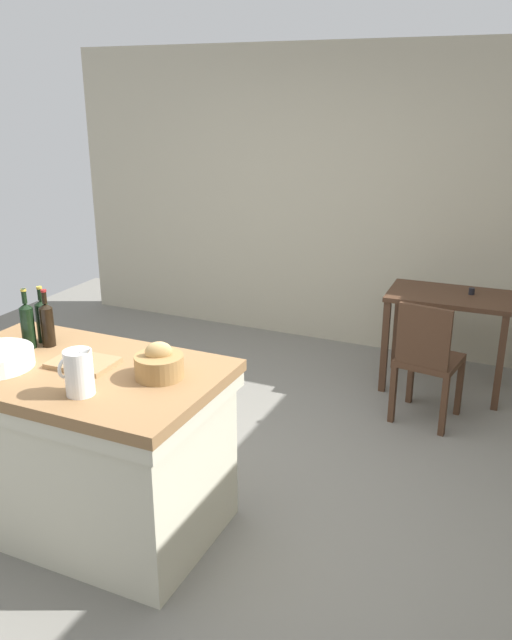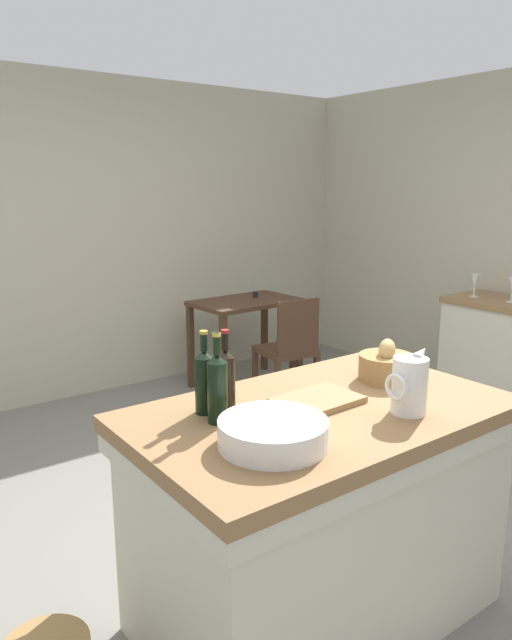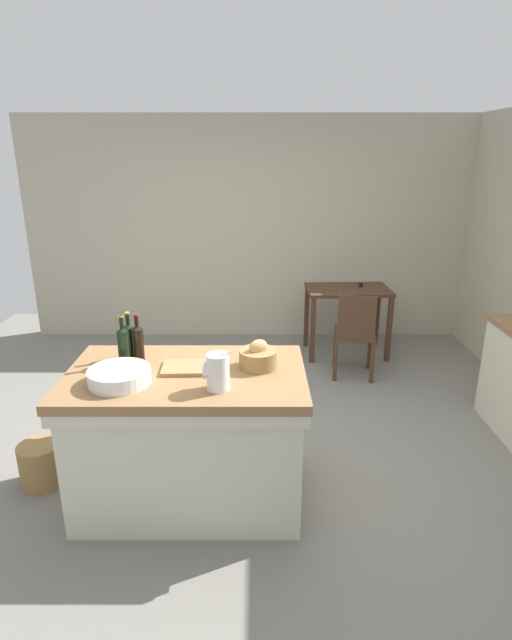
# 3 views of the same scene
# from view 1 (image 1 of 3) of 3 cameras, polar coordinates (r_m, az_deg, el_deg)

# --- Properties ---
(ground_plane) EXTENTS (6.76, 6.76, 0.00)m
(ground_plane) POSITION_cam_1_polar(r_m,az_deg,el_deg) (4.05, -4.60, -13.78)
(ground_plane) COLOR slate
(wall_back) EXTENTS (5.32, 0.12, 2.60)m
(wall_back) POSITION_cam_1_polar(r_m,az_deg,el_deg) (5.86, 7.55, 10.33)
(wall_back) COLOR #B2AA93
(wall_back) RESTS_ON ground
(island_table) EXTENTS (1.46, 0.88, 0.91)m
(island_table) POSITION_cam_1_polar(r_m,az_deg,el_deg) (3.56, -14.82, -10.20)
(island_table) COLOR olive
(island_table) RESTS_ON ground
(writing_desk) EXTENTS (0.92, 0.59, 0.82)m
(writing_desk) POSITION_cam_1_polar(r_m,az_deg,el_deg) (5.15, 16.45, 0.84)
(writing_desk) COLOR #472D1E
(writing_desk) RESTS_ON ground
(wooden_chair) EXTENTS (0.45, 0.45, 0.89)m
(wooden_chair) POSITION_cam_1_polar(r_m,az_deg,el_deg) (4.62, 14.71, -3.27)
(wooden_chair) COLOR #472D1E
(wooden_chair) RESTS_ON ground
(pitcher) EXTENTS (0.17, 0.13, 0.25)m
(pitcher) POSITION_cam_1_polar(r_m,az_deg,el_deg) (3.05, -15.22, -4.40)
(pitcher) COLOR white
(pitcher) RESTS_ON island_table
(bread_basket) EXTENTS (0.24, 0.24, 0.18)m
(bread_basket) POSITION_cam_1_polar(r_m,az_deg,el_deg) (3.16, -8.46, -3.86)
(bread_basket) COLOR olive
(bread_basket) RESTS_ON island_table
(cutting_board) EXTENTS (0.33, 0.24, 0.02)m
(cutting_board) POSITION_cam_1_polar(r_m,az_deg,el_deg) (3.40, -14.87, -3.63)
(cutting_board) COLOR #99754C
(cutting_board) RESTS_ON island_table
(wine_bottle_dark) EXTENTS (0.07, 0.07, 0.32)m
(wine_bottle_dark) POSITION_cam_1_polar(r_m,az_deg,el_deg) (3.66, -17.78, -0.28)
(wine_bottle_dark) COLOR black
(wine_bottle_dark) RESTS_ON island_table
(wine_bottle_amber) EXTENTS (0.07, 0.07, 0.31)m
(wine_bottle_amber) POSITION_cam_1_polar(r_m,az_deg,el_deg) (3.73, -18.13, 0.04)
(wine_bottle_amber) COLOR black
(wine_bottle_amber) RESTS_ON island_table
(wine_bottle_green) EXTENTS (0.07, 0.07, 0.33)m
(wine_bottle_green) POSITION_cam_1_polar(r_m,az_deg,el_deg) (3.67, -19.33, -0.35)
(wine_bottle_green) COLOR black
(wine_bottle_green) RESTS_ON island_table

